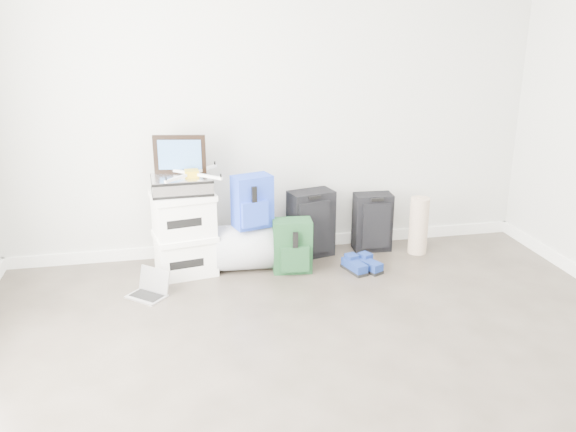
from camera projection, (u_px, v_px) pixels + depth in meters
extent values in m
plane|color=#352F27|center=(362.00, 427.00, 3.10)|extent=(5.00, 5.00, 0.00)
cube|color=beige|center=(272.00, 95.00, 4.98)|extent=(4.50, 0.02, 2.70)
cube|color=white|center=(274.00, 244.00, 5.39)|extent=(4.50, 0.02, 0.10)
cube|color=white|center=(186.00, 256.00, 4.88)|extent=(0.50, 0.43, 0.29)
cube|color=white|center=(185.00, 236.00, 4.83)|extent=(0.53, 0.46, 0.04)
cube|color=white|center=(184.00, 216.00, 4.77)|extent=(0.50, 0.43, 0.29)
cube|color=white|center=(182.00, 196.00, 4.72)|extent=(0.53, 0.46, 0.04)
cube|color=#B2B2B7|center=(182.00, 185.00, 4.69)|extent=(0.46, 0.35, 0.13)
cube|color=black|center=(180.00, 154.00, 4.71)|extent=(0.40, 0.10, 0.30)
cube|color=#274E9C|center=(180.00, 155.00, 4.70)|extent=(0.33, 0.07, 0.23)
cube|color=gold|center=(192.00, 173.00, 4.66)|extent=(0.11, 0.11, 0.05)
cube|color=white|center=(204.00, 169.00, 4.77)|extent=(0.22, 0.23, 0.02)
cube|color=white|center=(177.00, 171.00, 4.73)|extent=(0.23, 0.22, 0.02)
cube|color=white|center=(179.00, 178.00, 4.54)|extent=(0.22, 0.23, 0.02)
cube|color=white|center=(207.00, 176.00, 4.58)|extent=(0.23, 0.22, 0.02)
cylinder|color=gray|center=(253.00, 247.00, 4.95)|extent=(0.62, 0.40, 0.37)
cube|color=#1B2EB5|center=(252.00, 201.00, 4.81)|extent=(0.34, 0.26, 0.42)
cube|color=#1B2EB5|center=(254.00, 214.00, 4.74)|extent=(0.23, 0.12, 0.20)
cube|color=black|center=(311.00, 223.00, 5.19)|extent=(0.41, 0.29, 0.57)
cube|color=black|center=(314.00, 228.00, 5.07)|extent=(0.28, 0.09, 0.46)
cube|color=black|center=(315.00, 197.00, 4.99)|extent=(0.11, 0.05, 0.02)
cube|color=#14381E|center=(292.00, 246.00, 4.89)|extent=(0.33, 0.21, 0.43)
cube|color=#14381E|center=(295.00, 259.00, 4.82)|extent=(0.23, 0.08, 0.21)
cube|color=black|center=(372.00, 222.00, 5.32)|extent=(0.33, 0.20, 0.51)
cube|color=black|center=(376.00, 226.00, 5.23)|extent=(0.24, 0.04, 0.41)
cube|color=black|center=(377.00, 199.00, 5.15)|extent=(0.11, 0.03, 0.02)
cube|color=black|center=(354.00, 270.00, 4.94)|extent=(0.17, 0.28, 0.02)
cube|color=navy|center=(354.00, 265.00, 4.92)|extent=(0.16, 0.27, 0.06)
cube|color=black|center=(368.00, 269.00, 4.96)|extent=(0.21, 0.28, 0.02)
cube|color=navy|center=(368.00, 264.00, 4.95)|extent=(0.20, 0.27, 0.06)
cylinder|color=tan|center=(419.00, 226.00, 5.25)|extent=(0.16, 0.16, 0.50)
cube|color=silver|center=(147.00, 296.00, 4.49)|extent=(0.33, 0.32, 0.01)
cube|color=black|center=(147.00, 296.00, 4.49)|extent=(0.26, 0.25, 0.00)
cube|color=black|center=(154.00, 280.00, 4.54)|extent=(0.21, 0.19, 0.18)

